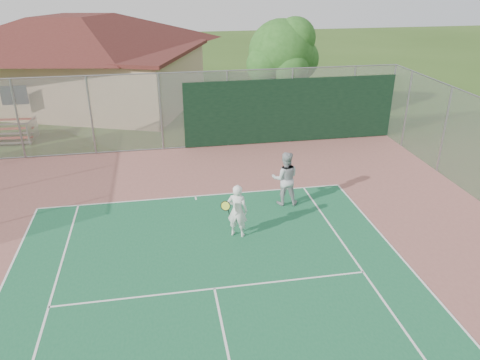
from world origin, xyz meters
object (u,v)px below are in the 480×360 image
object	(u,v)px
player_white_front	(237,211)
tree	(283,55)
bleachers	(5,131)
clubhouse	(77,52)
player_grey_back	(285,179)

from	to	relation	value
player_white_front	tree	bearing A→B (deg)	-86.66
bleachers	tree	distance (m)	14.05
tree	bleachers	bearing A→B (deg)	-177.99
clubhouse	player_white_front	size ratio (longest dim) A/B	9.66
bleachers	player_grey_back	xyz separation A→B (m)	(11.43, -8.68, 0.45)
tree	player_grey_back	distance (m)	9.80
clubhouse	player_grey_back	bearing A→B (deg)	-39.44
tree	player_grey_back	bearing A→B (deg)	-103.90
clubhouse	player_white_front	world-z (taller)	clubhouse
clubhouse	tree	world-z (taller)	clubhouse
clubhouse	bleachers	size ratio (longest dim) A/B	6.22
bleachers	player_grey_back	size ratio (longest dim) A/B	1.38
clubhouse	tree	bearing A→B (deg)	-7.87
tree	clubhouse	bearing A→B (deg)	151.21
clubhouse	tree	size ratio (longest dim) A/B	3.04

